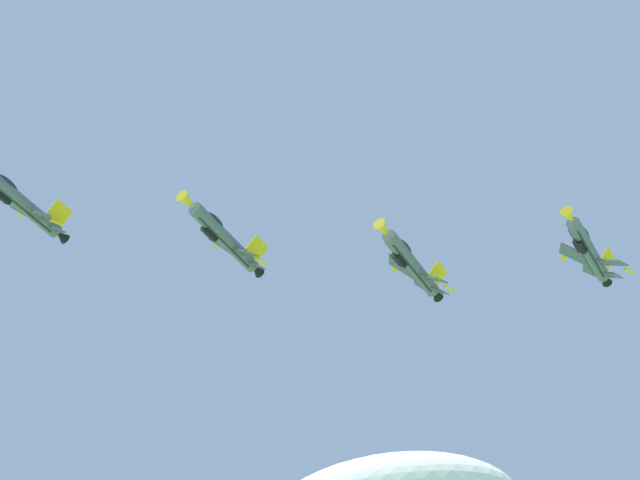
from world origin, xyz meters
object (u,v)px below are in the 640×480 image
(fighter_jet_right_wing, at_px, (411,263))
(fighter_jet_left_outer, at_px, (588,249))
(fighter_jet_left_wing, at_px, (223,237))
(fighter_jet_lead, at_px, (18,200))

(fighter_jet_right_wing, xyz_separation_m, fighter_jet_left_outer, (19.96, 11.67, 4.71))
(fighter_jet_left_wing, height_order, fighter_jet_right_wing, fighter_jet_left_wing)
(fighter_jet_left_wing, distance_m, fighter_jet_right_wing, 22.69)
(fighter_jet_lead, bearing_deg, fighter_jet_left_outer, -139.83)
(fighter_jet_lead, xyz_separation_m, fighter_jet_right_wing, (38.63, 25.84, -2.29))
(fighter_jet_lead, xyz_separation_m, fighter_jet_left_wing, (19.47, 13.74, -1.24))
(fighter_jet_lead, relative_size, fighter_jet_right_wing, 1.00)
(fighter_jet_left_wing, bearing_deg, fighter_jet_left_outer, -141.17)
(fighter_jet_left_wing, relative_size, fighter_jet_right_wing, 1.00)
(fighter_jet_lead, distance_m, fighter_jet_left_outer, 69.62)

